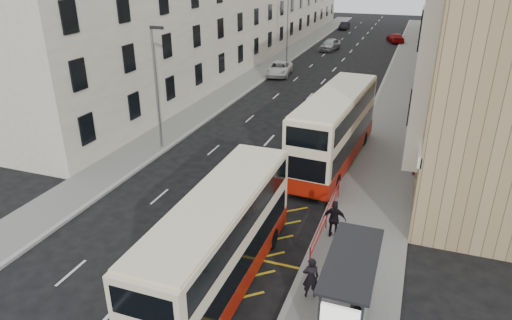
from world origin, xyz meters
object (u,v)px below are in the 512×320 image
at_px(street_lamp_near, 157,82).
at_px(car_silver, 330,44).
at_px(double_decker_rear, 335,128).
at_px(car_dark, 344,26).
at_px(bus_shelter, 353,283).
at_px(car_red, 395,38).
at_px(white_van, 279,69).
at_px(pedestrian_near, 311,278).
at_px(double_decker_front, 220,243).
at_px(pedestrian_far, 334,219).
at_px(street_lamp_far, 288,24).

height_order(street_lamp_near, car_silver, street_lamp_near).
xyz_separation_m(double_decker_rear, car_dark, (-9.60, 59.07, -1.68)).
distance_m(bus_shelter, car_red, 62.03).
bearing_deg(white_van, pedestrian_near, -77.54).
xyz_separation_m(double_decker_front, car_dark, (-7.82, 72.43, -1.44)).
distance_m(pedestrian_far, white_van, 32.18).
relative_size(double_decker_rear, pedestrian_far, 6.31).
height_order(double_decker_rear, car_dark, double_decker_rear).
distance_m(street_lamp_far, pedestrian_near, 43.33).
distance_m(bus_shelter, double_decker_front, 5.17).
height_order(white_van, car_silver, car_silver).
bearing_deg(street_lamp_far, car_dark, 86.74).
distance_m(bus_shelter, white_van, 37.98).
distance_m(car_silver, car_red, 12.77).
distance_m(street_lamp_far, car_dark, 31.06).
bearing_deg(double_decker_front, car_red, 87.98).
xyz_separation_m(pedestrian_far, car_dark, (-11.32, 67.59, -0.42)).
height_order(double_decker_front, car_red, double_decker_front).
relative_size(pedestrian_far, car_dark, 0.47).
xyz_separation_m(double_decker_rear, white_van, (-10.20, 21.38, -1.60)).
xyz_separation_m(bus_shelter, pedestrian_near, (-1.67, 1.22, -1.13)).
bearing_deg(pedestrian_near, street_lamp_near, -65.12).
height_order(bus_shelter, pedestrian_near, bus_shelter).
bearing_deg(street_lamp_far, pedestrian_near, -72.45).
bearing_deg(car_red, street_lamp_far, 41.95).
xyz_separation_m(pedestrian_near, white_van, (-11.87, 34.24, -0.29)).
bearing_deg(car_dark, bus_shelter, -78.16).
xyz_separation_m(street_lamp_near, car_red, (11.55, 49.54, -3.95)).
bearing_deg(bus_shelter, double_decker_front, 172.03).
bearing_deg(bus_shelter, double_decker_rear, 103.36).
bearing_deg(street_lamp_far, street_lamp_near, -90.00).
xyz_separation_m(street_lamp_far, pedestrian_far, (13.07, -36.83, -3.57)).
relative_size(pedestrian_far, car_silver, 0.39).
relative_size(bus_shelter, white_van, 0.82).
bearing_deg(double_decker_rear, street_lamp_far, 116.01).
distance_m(double_decker_rear, car_silver, 38.84).
xyz_separation_m(white_van, car_dark, (0.60, 37.69, -0.08)).
xyz_separation_m(bus_shelter, car_red, (-3.14, 61.93, -1.45)).
relative_size(pedestrian_near, car_silver, 0.36).
bearing_deg(car_dark, car_silver, -83.62).
xyz_separation_m(bus_shelter, pedestrian_far, (-1.62, 5.56, -1.07)).
bearing_deg(pedestrian_far, pedestrian_near, 87.64).
xyz_separation_m(street_lamp_near, car_dark, (1.75, 60.76, -3.99)).
height_order(pedestrian_far, car_red, pedestrian_far).
height_order(street_lamp_near, double_decker_rear, street_lamp_near).
bearing_deg(car_red, car_dark, -66.33).
bearing_deg(car_silver, double_decker_rear, -70.74).
xyz_separation_m(bus_shelter, double_decker_rear, (-3.34, 14.08, 0.18)).
relative_size(white_van, car_red, 1.10).
bearing_deg(double_decker_rear, car_silver, 105.93).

